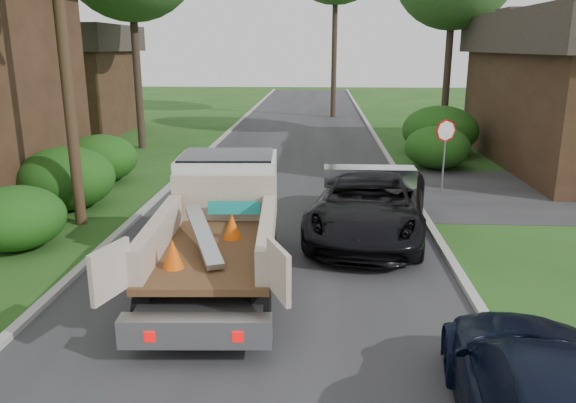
{
  "coord_description": "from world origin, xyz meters",
  "views": [
    {
      "loc": [
        1.07,
        -9.51,
        4.74
      ],
      "look_at": [
        0.35,
        3.28,
        1.2
      ],
      "focal_mm": 35.0,
      "sensor_mm": 36.0,
      "label": 1
    }
  ],
  "objects_px": {
    "stop_sign": "(445,140)",
    "utility_pole": "(62,29)",
    "house_left_far": "(61,78)",
    "black_pickup": "(370,204)",
    "flatbed_truck": "(223,213)"
  },
  "relations": [
    {
      "from": "house_left_far",
      "to": "stop_sign",
      "type": "bearing_deg",
      "value": -34.81
    },
    {
      "from": "utility_pole",
      "to": "black_pickup",
      "type": "height_order",
      "value": "utility_pole"
    },
    {
      "from": "stop_sign",
      "to": "flatbed_truck",
      "type": "relative_size",
      "value": 0.39
    },
    {
      "from": "house_left_far",
      "to": "flatbed_truck",
      "type": "bearing_deg",
      "value": -57.99
    },
    {
      "from": "house_left_far",
      "to": "black_pickup",
      "type": "xyz_separation_m",
      "value": [
        15.9,
        -17.5,
        -2.21
      ]
    },
    {
      "from": "stop_sign",
      "to": "utility_pole",
      "type": "distance_m",
      "value": 11.91
    },
    {
      "from": "stop_sign",
      "to": "utility_pole",
      "type": "xyz_separation_m",
      "value": [
        -10.68,
        -4.02,
        3.4
      ]
    },
    {
      "from": "flatbed_truck",
      "to": "black_pickup",
      "type": "height_order",
      "value": "flatbed_truck"
    },
    {
      "from": "black_pickup",
      "to": "utility_pole",
      "type": "bearing_deg",
      "value": -174.02
    },
    {
      "from": "black_pickup",
      "to": "stop_sign",
      "type": "bearing_deg",
      "value": 67.59
    },
    {
      "from": "house_left_far",
      "to": "black_pickup",
      "type": "height_order",
      "value": "house_left_far"
    },
    {
      "from": "stop_sign",
      "to": "utility_pole",
      "type": "relative_size",
      "value": 0.25
    },
    {
      "from": "house_left_far",
      "to": "utility_pole",
      "type": "bearing_deg",
      "value": -64.77
    },
    {
      "from": "utility_pole",
      "to": "black_pickup",
      "type": "xyz_separation_m",
      "value": [
        7.88,
        -0.48,
        -4.34
      ]
    },
    {
      "from": "stop_sign",
      "to": "black_pickup",
      "type": "bearing_deg",
      "value": -121.89
    }
  ]
}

